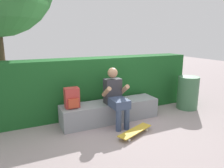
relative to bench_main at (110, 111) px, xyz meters
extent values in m
plane|color=gray|center=(0.00, -0.34, -0.21)|extent=(24.00, 24.00, 0.00)
cube|color=gray|center=(0.00, 0.00, 0.00)|extent=(2.13, 0.51, 0.42)
cube|color=#333338|center=(0.02, -0.08, 0.47)|extent=(0.34, 0.22, 0.52)
sphere|color=tan|center=(0.02, -0.08, 0.86)|extent=(0.21, 0.21, 0.21)
cube|color=#384766|center=(0.02, -0.39, 0.30)|extent=(0.32, 0.40, 0.17)
cylinder|color=#384766|center=(-0.07, -0.54, 0.00)|extent=(0.11, 0.11, 0.42)
cylinder|color=#384766|center=(0.11, -0.54, 0.00)|extent=(0.11, 0.11, 0.42)
cylinder|color=tan|center=(-0.18, -0.22, 0.51)|extent=(0.09, 0.33, 0.27)
cylinder|color=tan|center=(0.22, -0.22, 0.51)|extent=(0.09, 0.33, 0.27)
cube|color=gold|center=(0.13, -0.82, -0.13)|extent=(0.82, 0.49, 0.02)
cylinder|color=silver|center=(0.36, -0.64, -0.18)|extent=(0.06, 0.05, 0.05)
cylinder|color=silver|center=(0.42, -0.78, -0.18)|extent=(0.06, 0.05, 0.05)
cylinder|color=silver|center=(-0.15, -0.85, -0.18)|extent=(0.06, 0.05, 0.05)
cylinder|color=silver|center=(-0.10, -0.99, -0.18)|extent=(0.06, 0.05, 0.05)
cube|color=#B23833|center=(-0.83, 0.00, 0.41)|extent=(0.28, 0.18, 0.40)
cube|color=#BF4127|center=(-0.83, -0.11, 0.33)|extent=(0.20, 0.05, 0.18)
cube|color=#1A5321|center=(-0.35, 0.62, 0.44)|extent=(5.30, 0.56, 1.31)
cylinder|color=#473323|center=(-2.08, 1.43, 1.11)|extent=(0.23, 0.23, 2.64)
cylinder|color=#3D6B47|center=(2.09, -0.11, 0.20)|extent=(0.51, 0.51, 0.82)
camera|label=1|loc=(-1.78, -3.88, 1.60)|focal=33.44mm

